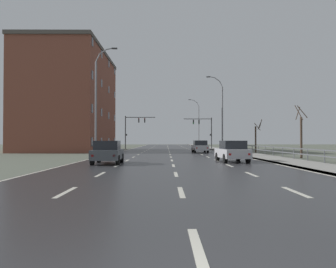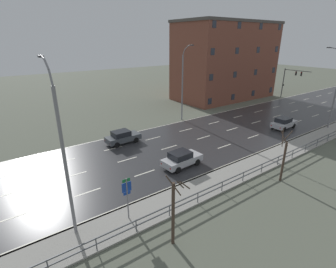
{
  "view_description": "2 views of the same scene",
  "coord_description": "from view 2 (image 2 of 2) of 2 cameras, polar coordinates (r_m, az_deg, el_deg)",
  "views": [
    {
      "loc": [
        -0.46,
        -2.94,
        1.6
      ],
      "look_at": [
        -0.09,
        61.06,
        2.78
      ],
      "focal_mm": 36.33,
      "sensor_mm": 36.0,
      "label": 1
    },
    {
      "loc": [
        21.68,
        7.76,
        11.75
      ],
      "look_at": [
        0.0,
        23.42,
        1.71
      ],
      "focal_mm": 27.14,
      "sensor_mm": 36.0,
      "label": 2
    }
  ],
  "objects": [
    {
      "name": "road_asphalt_strip",
      "position": [
        57.76,
        31.07,
        5.89
      ],
      "size": [
        14.0,
        120.0,
        0.03
      ],
      "color": "#303033",
      "rests_on": "ground"
    },
    {
      "name": "bare_tree_near",
      "position": [
        15.39,
        1.32,
        -16.97
      ],
      "size": [
        1.02,
        1.61,
        5.0
      ],
      "color": "#423328",
      "rests_on": "ground"
    },
    {
      "name": "street_lamp_left_bank",
      "position": [
        38.14,
        3.37,
        11.03
      ],
      "size": [
        2.26,
        0.24,
        11.07
      ],
      "color": "slate",
      "rests_on": "ground"
    },
    {
      "name": "car_near_left",
      "position": [
        38.82,
        24.55,
        2.29
      ],
      "size": [
        1.93,
        4.15,
        1.57
      ],
      "rotation": [
        0.0,
        0.0,
        0.03
      ],
      "color": "#B7B7BC",
      "rests_on": "ground"
    },
    {
      "name": "street_lamp_foreground",
      "position": [
        15.83,
        -22.38,
        -4.79
      ],
      "size": [
        2.28,
        0.24,
        10.95
      ],
      "color": "slate",
      "rests_on": "ground"
    },
    {
      "name": "ground_plane",
      "position": [
        47.21,
        25.04,
        4.13
      ],
      "size": [
        160.0,
        160.0,
        0.12
      ],
      "color": "#5B6051"
    },
    {
      "name": "car_distant",
      "position": [
        24.87,
        3.08,
        -5.57
      ],
      "size": [
        2.03,
        4.2,
        1.57
      ],
      "rotation": [
        0.0,
        0.0,
        0.06
      ],
      "color": "#B7B7BC",
      "rests_on": "ground"
    },
    {
      "name": "guardrail",
      "position": [
        23.19,
        16.57,
        -8.81
      ],
      "size": [
        0.07,
        37.08,
        1.0
      ],
      "color": "#515459",
      "rests_on": "ground"
    },
    {
      "name": "street_lamp_midground",
      "position": [
        40.83,
        33.4,
        8.12
      ],
      "size": [
        2.37,
        0.24,
        10.79
      ],
      "color": "slate",
      "rests_on": "ground"
    },
    {
      "name": "traffic_signal_left",
      "position": [
        59.14,
        25.73,
        11.25
      ],
      "size": [
        5.54,
        0.36,
        6.05
      ],
      "color": "#38383A",
      "rests_on": "ground"
    },
    {
      "name": "bare_tree_mid",
      "position": [
        23.98,
        24.51,
        -5.11
      ],
      "size": [
        0.95,
        1.07,
        4.76
      ],
      "color": "#423328",
      "rests_on": "ground"
    },
    {
      "name": "car_near_right",
      "position": [
        30.76,
        -10.16,
        -0.61
      ],
      "size": [
        1.93,
        4.15,
        1.57
      ],
      "rotation": [
        0.0,
        0.0,
        0.03
      ],
      "color": "#474C51",
      "rests_on": "ground"
    },
    {
      "name": "brick_building",
      "position": [
        55.18,
        12.79,
        15.72
      ],
      "size": [
        10.75,
        21.19,
        15.08
      ],
      "color": "brown",
      "rests_on": "ground"
    },
    {
      "name": "highway_sign",
      "position": [
        17.58,
        -9.17,
        -13.1
      ],
      "size": [
        0.09,
        0.68,
        3.24
      ],
      "color": "slate",
      "rests_on": "ground"
    }
  ]
}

